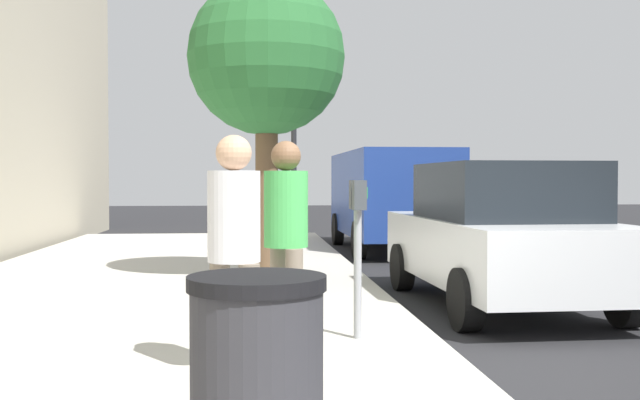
{
  "coord_description": "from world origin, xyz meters",
  "views": [
    {
      "loc": [
        -5.74,
        1.67,
        1.56
      ],
      "look_at": [
        0.88,
        1.06,
        1.38
      ],
      "focal_mm": 41.27,
      "sensor_mm": 36.0,
      "label": 1
    }
  ],
  "objects_px": {
    "pedestrian_bystander": "(234,235)",
    "parked_sedan_near": "(500,234)",
    "street_tree": "(266,59)",
    "trash_bin": "(257,394)",
    "parked_van_far": "(390,194)",
    "traffic_signal": "(298,134)",
    "pedestrian_at_meter": "(286,224)",
    "parking_meter": "(358,225)"
  },
  "relations": [
    {
      "from": "pedestrian_at_meter",
      "to": "street_tree",
      "type": "distance_m",
      "value": 4.61
    },
    {
      "from": "traffic_signal",
      "to": "pedestrian_bystander",
      "type": "bearing_deg",
      "value": 173.97
    },
    {
      "from": "traffic_signal",
      "to": "parked_sedan_near",
      "type": "bearing_deg",
      "value": -164.43
    },
    {
      "from": "pedestrian_at_meter",
      "to": "traffic_signal",
      "type": "relative_size",
      "value": 0.49
    },
    {
      "from": "pedestrian_at_meter",
      "to": "traffic_signal",
      "type": "bearing_deg",
      "value": 67.45
    },
    {
      "from": "parked_sedan_near",
      "to": "parked_van_far",
      "type": "bearing_deg",
      "value": 0.01
    },
    {
      "from": "parking_meter",
      "to": "parked_van_far",
      "type": "height_order",
      "value": "parked_van_far"
    },
    {
      "from": "street_tree",
      "to": "pedestrian_bystander",
      "type": "bearing_deg",
      "value": 176.3
    },
    {
      "from": "pedestrian_bystander",
      "to": "parked_sedan_near",
      "type": "relative_size",
      "value": 0.39
    },
    {
      "from": "pedestrian_at_meter",
      "to": "parked_sedan_near",
      "type": "relative_size",
      "value": 0.39
    },
    {
      "from": "traffic_signal",
      "to": "trash_bin",
      "type": "xyz_separation_m",
      "value": [
        -12.95,
        0.98,
        -1.92
      ]
    },
    {
      "from": "pedestrian_at_meter",
      "to": "trash_bin",
      "type": "xyz_separation_m",
      "value": [
        -3.27,
        0.27,
        -0.52
      ]
    },
    {
      "from": "street_tree",
      "to": "trash_bin",
      "type": "xyz_separation_m",
      "value": [
        -7.37,
        0.18,
        -2.61
      ]
    },
    {
      "from": "pedestrian_at_meter",
      "to": "parked_van_far",
      "type": "relative_size",
      "value": 0.34
    },
    {
      "from": "pedestrian_at_meter",
      "to": "trash_bin",
      "type": "relative_size",
      "value": 1.73
    },
    {
      "from": "pedestrian_at_meter",
      "to": "parked_sedan_near",
      "type": "distance_m",
      "value": 3.67
    },
    {
      "from": "trash_bin",
      "to": "parked_van_far",
      "type": "bearing_deg",
      "value": -13.08
    },
    {
      "from": "traffic_signal",
      "to": "trash_bin",
      "type": "relative_size",
      "value": 3.56
    },
    {
      "from": "pedestrian_bystander",
      "to": "parked_sedan_near",
      "type": "bearing_deg",
      "value": 12.29
    },
    {
      "from": "traffic_signal",
      "to": "parking_meter",
      "type": "bearing_deg",
      "value": 179.59
    },
    {
      "from": "parking_meter",
      "to": "parked_van_far",
      "type": "distance_m",
      "value": 9.78
    },
    {
      "from": "pedestrian_bystander",
      "to": "parked_van_far",
      "type": "xyz_separation_m",
      "value": [
        10.72,
        -3.15,
        0.09
      ]
    },
    {
      "from": "parked_van_far",
      "to": "trash_bin",
      "type": "xyz_separation_m",
      "value": [
        -12.93,
        3.0,
        -0.6
      ]
    },
    {
      "from": "street_tree",
      "to": "parked_van_far",
      "type": "bearing_deg",
      "value": -26.91
    },
    {
      "from": "parked_van_far",
      "to": "parked_sedan_near",
      "type": "bearing_deg",
      "value": -179.99
    },
    {
      "from": "trash_bin",
      "to": "parked_sedan_near",
      "type": "bearing_deg",
      "value": -27.84
    },
    {
      "from": "parked_sedan_near",
      "to": "traffic_signal",
      "type": "relative_size",
      "value": 1.24
    },
    {
      "from": "pedestrian_bystander",
      "to": "trash_bin",
      "type": "bearing_deg",
      "value": -121.58
    },
    {
      "from": "pedestrian_at_meter",
      "to": "pedestrian_bystander",
      "type": "bearing_deg",
      "value": -130.17
    },
    {
      "from": "street_tree",
      "to": "traffic_signal",
      "type": "xyz_separation_m",
      "value": [
        5.57,
        -0.8,
        -0.69
      ]
    },
    {
      "from": "pedestrian_bystander",
      "to": "trash_bin",
      "type": "distance_m",
      "value": 2.28
    },
    {
      "from": "parked_sedan_near",
      "to": "parked_van_far",
      "type": "height_order",
      "value": "parked_van_far"
    },
    {
      "from": "parking_meter",
      "to": "street_tree",
      "type": "relative_size",
      "value": 0.33
    },
    {
      "from": "parked_van_far",
      "to": "traffic_signal",
      "type": "relative_size",
      "value": 1.45
    },
    {
      "from": "parked_van_far",
      "to": "street_tree",
      "type": "distance_m",
      "value": 6.55
    },
    {
      "from": "parking_meter",
      "to": "pedestrian_bystander",
      "type": "relative_size",
      "value": 0.81
    },
    {
      "from": "parked_sedan_near",
      "to": "trash_bin",
      "type": "relative_size",
      "value": 4.4
    },
    {
      "from": "pedestrian_bystander",
      "to": "street_tree",
      "type": "height_order",
      "value": "street_tree"
    },
    {
      "from": "pedestrian_bystander",
      "to": "traffic_signal",
      "type": "bearing_deg",
      "value": 48.51
    },
    {
      "from": "parking_meter",
      "to": "street_tree",
      "type": "bearing_deg",
      "value": 10.39
    },
    {
      "from": "parked_sedan_near",
      "to": "pedestrian_bystander",
      "type": "bearing_deg",
      "value": 137.75
    },
    {
      "from": "pedestrian_at_meter",
      "to": "traffic_signal",
      "type": "distance_m",
      "value": 9.8
    }
  ]
}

